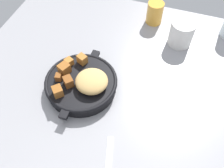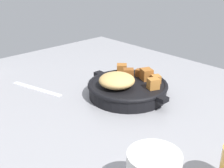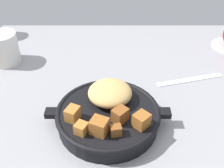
{
  "view_description": "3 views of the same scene",
  "coord_description": "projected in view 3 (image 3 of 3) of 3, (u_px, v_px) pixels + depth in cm",
  "views": [
    {
      "loc": [
        35.52,
        18.38,
        63.41
      ],
      "look_at": [
        -3.6,
        5.12,
        7.1
      ],
      "focal_mm": 39.92,
      "sensor_mm": 36.0,
      "label": 1
    },
    {
      "loc": [
        -56.11,
        49.77,
        35.46
      ],
      "look_at": [
        -5.92,
        2.72,
        6.41
      ],
      "focal_mm": 47.87,
      "sensor_mm": 36.0,
      "label": 2
    },
    {
      "loc": [
        -3.22,
        -46.7,
        42.31
      ],
      "look_at": [
        -3.14,
        0.23,
        6.96
      ],
      "focal_mm": 43.45,
      "sensor_mm": 36.0,
      "label": 3
    }
  ],
  "objects": [
    {
      "name": "ceramic_mug_white",
      "position": [
        3.0,
        49.0,
        0.76
      ],
      "size": [
        8.29,
        8.29,
        8.84
      ],
      "primitive_type": "cylinder",
      "color": "silver",
      "rests_on": "ground_plane"
    },
    {
      "name": "cast_iron_skillet",
      "position": [
        108.0,
        113.0,
        0.57
      ],
      "size": [
        26.38,
        22.1,
        7.51
      ],
      "color": "black",
      "rests_on": "ground_plane"
    },
    {
      "name": "butter_knife",
      "position": [
        190.0,
        79.0,
        0.72
      ],
      "size": [
        18.14,
        6.21,
        0.36
      ],
      "primitive_type": "cube",
      "rotation": [
        0.0,
        0.0,
        0.26
      ],
      "color": "silver",
      "rests_on": "ground_plane"
    },
    {
      "name": "ground_plane",
      "position": [
        125.0,
        112.0,
        0.63
      ],
      "size": [
        105.25,
        89.96,
        2.4
      ],
      "primitive_type": "cube",
      "color": "gray"
    }
  ]
}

